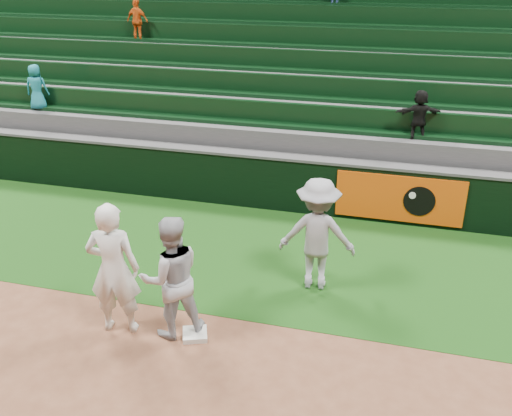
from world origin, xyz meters
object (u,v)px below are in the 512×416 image
(first_baseman, at_px, (114,269))
(base_coach, at_px, (317,234))
(first_base, at_px, (195,334))
(baserunner, at_px, (171,277))

(first_baseman, relative_size, base_coach, 1.07)
(first_baseman, height_order, base_coach, first_baseman)
(first_base, height_order, first_baseman, first_baseman)
(first_base, height_order, baserunner, baserunner)
(first_base, distance_m, baserunner, 0.98)
(base_coach, bearing_deg, first_base, 46.58)
(first_base, relative_size, base_coach, 0.18)
(first_base, xyz_separation_m, first_baseman, (-1.17, -0.11, 1.01))
(first_baseman, bearing_deg, baserunner, 177.48)
(first_base, distance_m, base_coach, 2.58)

